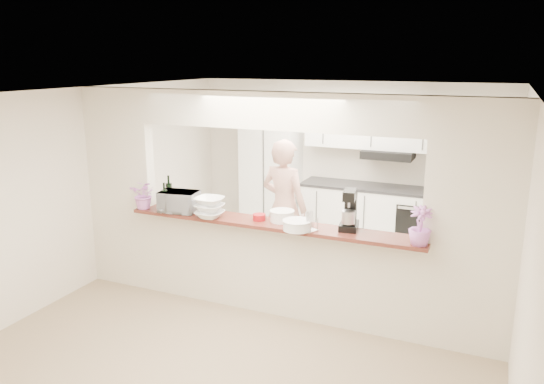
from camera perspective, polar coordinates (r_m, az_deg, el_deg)
The scene contains 19 objects.
floor at distance 6.27m, azimuth 0.07°, elevation -12.69°, with size 6.00×6.00×0.00m, color tan.
tile_overlay at distance 7.59m, azimuth 4.78°, elevation -7.76°, with size 5.00×2.90×0.01m, color beige.
partition at distance 5.75m, azimuth 0.08°, elevation 0.61°, with size 5.00×0.15×2.50m.
bar_counter at distance 6.03m, azimuth 0.06°, elevation -7.82°, with size 3.40×0.38×1.09m.
kitchen_cabinets at distance 8.42m, azimuth 6.30°, elevation 1.34°, with size 3.15×0.62×2.25m.
refrigerator at distance 8.03m, azimuth 21.52°, elevation -1.13°, with size 0.75×0.70×1.70m, color #A1A1A6.
flower_left at distance 6.47m, azimuth -13.58°, elevation -0.26°, with size 0.31×0.27×0.35m, color pink.
wine_bottle_a at distance 6.54m, azimuth -11.01°, elevation -0.21°, with size 0.08×0.08×0.38m.
wine_bottle_b at distance 6.32m, azimuth -11.48°, elevation -0.86°, with size 0.07×0.07×0.34m.
toaster_oven at distance 6.27m, azimuth -9.98°, elevation -1.02°, with size 0.44×0.30×0.24m, color #A4A3A8.
serving_bowls at distance 5.98m, azimuth -6.74°, elevation -1.70°, with size 0.31×0.31×0.23m, color white.
plate_stack_a at distance 5.83m, azimuth 1.10°, elevation -2.58°, with size 0.27×0.27×0.12m.
plate_stack_b at distance 5.54m, azimuth 2.71°, elevation -3.58°, with size 0.30×0.30×0.11m.
red_bowl at distance 5.88m, azimuth -1.38°, elevation -2.72°, with size 0.15×0.15×0.07m, color maroon.
tan_bowl at distance 5.69m, azimuth 3.32°, elevation -3.30°, with size 0.15×0.15×0.07m, color #CFB592.
utensil_caddy at distance 5.54m, azimuth 3.74°, elevation -3.22°, with size 0.26×0.21×0.21m.
stand_mixer at distance 5.59m, azimuth 8.34°, elevation -2.08°, with size 0.22×0.31×0.43m.
flower_right at distance 5.25m, azimuth 15.66°, elevation -3.54°, with size 0.21×0.21×0.38m, color #CB70D1.
person at distance 7.01m, azimuth 1.31°, elevation -1.74°, with size 0.66×0.44×1.82m, color #D49B8A.
Camera 1 is at (2.22, -5.13, 2.83)m, focal length 35.00 mm.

